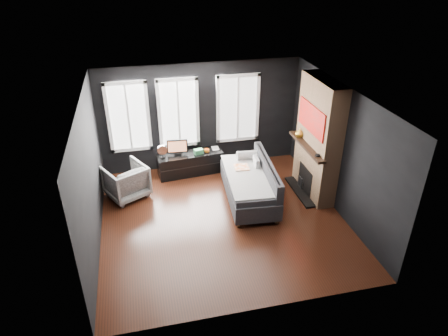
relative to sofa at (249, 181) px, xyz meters
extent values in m
plane|color=black|center=(-0.74, -0.60, -0.47)|extent=(5.00, 5.00, 0.00)
plane|color=white|center=(-0.74, -0.60, 2.23)|extent=(5.00, 5.00, 0.00)
cube|color=black|center=(-0.74, 1.90, 0.88)|extent=(5.00, 0.02, 2.70)
cube|color=black|center=(-3.24, -0.60, 0.88)|extent=(0.02, 5.00, 2.70)
cube|color=black|center=(1.76, -0.60, 0.88)|extent=(0.02, 5.00, 2.70)
cube|color=gray|center=(0.27, 0.36, 0.21)|extent=(0.11, 0.36, 0.35)
imported|color=silver|center=(-2.69, 0.76, -0.04)|extent=(1.11, 1.09, 0.87)
imported|color=orange|center=(-0.68, 1.45, 0.15)|extent=(0.13, 0.10, 0.12)
imported|color=#A49A84|center=(-0.51, 1.62, 0.21)|extent=(0.17, 0.02, 0.23)
cube|color=#317546|center=(-0.89, 1.43, 0.15)|extent=(0.24, 0.18, 0.12)
imported|color=gold|center=(1.31, 0.45, 0.86)|extent=(0.26, 0.26, 0.20)
cylinder|color=black|center=(1.31, -0.55, 0.78)|extent=(0.12, 0.12, 0.04)
camera|label=1|loc=(-2.25, -7.34, 4.56)|focal=32.00mm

